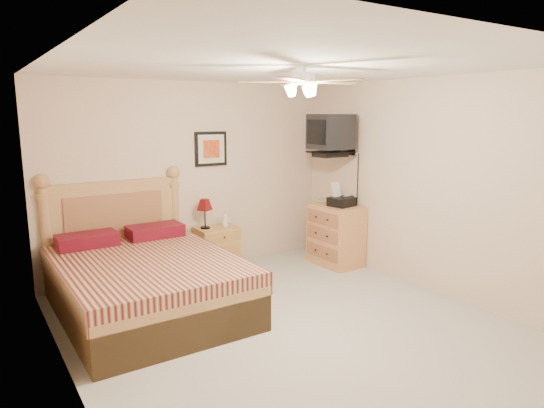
# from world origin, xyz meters

# --- Properties ---
(floor) EXTENTS (4.50, 4.50, 0.00)m
(floor) POSITION_xyz_m (0.00, 0.00, 0.00)
(floor) COLOR #A8A498
(floor) RESTS_ON ground
(ceiling) EXTENTS (4.00, 4.50, 0.04)m
(ceiling) POSITION_xyz_m (0.00, 0.00, 2.50)
(ceiling) COLOR white
(ceiling) RESTS_ON ground
(wall_back) EXTENTS (4.00, 0.04, 2.50)m
(wall_back) POSITION_xyz_m (0.00, 2.25, 1.25)
(wall_back) COLOR beige
(wall_back) RESTS_ON ground
(wall_front) EXTENTS (4.00, 0.04, 2.50)m
(wall_front) POSITION_xyz_m (0.00, -2.25, 1.25)
(wall_front) COLOR beige
(wall_front) RESTS_ON ground
(wall_left) EXTENTS (0.04, 4.50, 2.50)m
(wall_left) POSITION_xyz_m (-2.00, 0.00, 1.25)
(wall_left) COLOR beige
(wall_left) RESTS_ON ground
(wall_right) EXTENTS (0.04, 4.50, 2.50)m
(wall_right) POSITION_xyz_m (2.00, 0.00, 1.25)
(wall_right) COLOR beige
(wall_right) RESTS_ON ground
(bed) EXTENTS (1.70, 2.22, 1.43)m
(bed) POSITION_xyz_m (-1.04, 1.12, 0.71)
(bed) COLOR #AD864B
(bed) RESTS_ON ground
(nightstand) EXTENTS (0.55, 0.41, 0.59)m
(nightstand) POSITION_xyz_m (0.22, 2.00, 0.30)
(nightstand) COLOR #B5873E
(nightstand) RESTS_ON ground
(table_lamp) EXTENTS (0.27, 0.27, 0.39)m
(table_lamp) POSITION_xyz_m (0.07, 2.04, 0.79)
(table_lamp) COLOR #630D0D
(table_lamp) RESTS_ON nightstand
(lotion_bottle) EXTENTS (0.10, 0.10, 0.21)m
(lotion_bottle) POSITION_xyz_m (0.34, 1.99, 0.70)
(lotion_bottle) COLOR silver
(lotion_bottle) RESTS_ON nightstand
(framed_picture) EXTENTS (0.46, 0.04, 0.46)m
(framed_picture) POSITION_xyz_m (0.27, 2.23, 1.62)
(framed_picture) COLOR black
(framed_picture) RESTS_ON wall_back
(dresser) EXTENTS (0.52, 0.73, 0.84)m
(dresser) POSITION_xyz_m (1.73, 1.33, 0.42)
(dresser) COLOR #B47044
(dresser) RESTS_ON ground
(fax_machine) EXTENTS (0.35, 0.37, 0.32)m
(fax_machine) POSITION_xyz_m (1.75, 1.26, 1.00)
(fax_machine) COLOR black
(fax_machine) RESTS_ON dresser
(magazine_lower) EXTENTS (0.24, 0.30, 0.03)m
(magazine_lower) POSITION_xyz_m (1.66, 1.54, 0.85)
(magazine_lower) COLOR beige
(magazine_lower) RESTS_ON dresser
(magazine_upper) EXTENTS (0.25, 0.32, 0.02)m
(magazine_upper) POSITION_xyz_m (1.66, 1.54, 0.88)
(magazine_upper) COLOR gray
(magazine_upper) RESTS_ON magazine_lower
(wall_tv) EXTENTS (0.56, 0.46, 0.58)m
(wall_tv) POSITION_xyz_m (1.75, 1.34, 1.81)
(wall_tv) COLOR black
(wall_tv) RESTS_ON wall_right
(ceiling_fan) EXTENTS (1.14, 1.14, 0.28)m
(ceiling_fan) POSITION_xyz_m (0.00, -0.20, 2.36)
(ceiling_fan) COLOR white
(ceiling_fan) RESTS_ON ceiling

